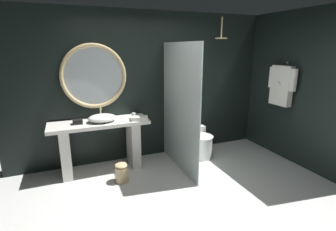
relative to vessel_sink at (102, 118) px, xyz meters
The scene contains 14 objects.
ground_plane 1.97m from the vessel_sink, 60.88° to the right, with size 5.76×5.76×0.00m, color silver.
back_wall_panel 1.01m from the vessel_sink, 23.50° to the left, with size 4.80×0.10×2.60m, color black.
side_wall_right 3.32m from the vessel_sink, 13.51° to the right, with size 0.10×2.47×2.60m, color black.
vanity_counter 0.39m from the vessel_sink, 147.27° to the left, with size 1.56×0.54×0.84m.
vessel_sink is the anchor object (origin of this frame).
tumbler_cup 0.51m from the vessel_sink, ahead, with size 0.07×0.07×0.09m, color silver.
tissue_box 0.37m from the vessel_sink, behind, with size 0.15×0.13×0.07m, color black.
round_wall_mirror 0.69m from the vessel_sink, 99.51° to the left, with size 1.05×0.07×1.05m.
shower_glass_panel 1.25m from the vessel_sink, 17.08° to the right, with size 0.02×1.37×2.07m, color silver.
rain_shower_head 2.50m from the vessel_sink, ahead, with size 0.21×0.21×0.37m.
hanging_bathrobe 3.15m from the vessel_sink, 11.04° to the right, with size 0.20×0.59×0.77m.
toilet 1.86m from the vessel_sink, ahead, with size 0.41×0.57×0.52m.
waste_bin 0.91m from the vessel_sink, 70.03° to the right, with size 0.20×0.20×0.30m.
folded_hand_towel 0.59m from the vessel_sink, 13.74° to the right, with size 0.27×0.15×0.06m, color silver.
Camera 1 is at (-1.33, -2.45, 2.00)m, focal length 27.07 mm.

